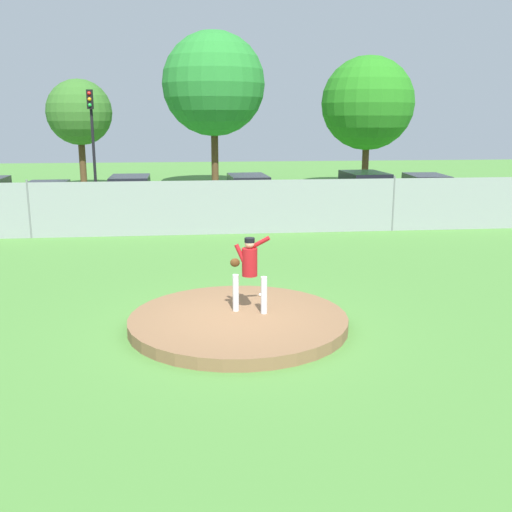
{
  "coord_description": "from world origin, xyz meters",
  "views": [
    {
      "loc": [
        -0.87,
        -11.59,
        4.25
      ],
      "look_at": [
        0.5,
        1.22,
        1.22
      ],
      "focal_mm": 41.71,
      "sensor_mm": 36.0,
      "label": 1
    }
  ],
  "objects_px": {
    "parked_car_champagne": "(248,195)",
    "traffic_cone_orange": "(205,213)",
    "parked_car_white": "(47,201)",
    "parked_car_charcoal": "(425,195)",
    "parked_car_navy": "(364,192)",
    "baseball": "(260,295)",
    "traffic_light_near": "(92,128)",
    "parked_car_silver": "(131,197)",
    "pitcher_youth": "(249,267)"
  },
  "relations": [
    {
      "from": "parked_car_charcoal",
      "to": "parked_car_silver",
      "type": "relative_size",
      "value": 1.02
    },
    {
      "from": "baseball",
      "to": "parked_car_champagne",
      "type": "relative_size",
      "value": 0.02
    },
    {
      "from": "parked_car_champagne",
      "to": "parked_car_charcoal",
      "type": "bearing_deg",
      "value": -5.98
    },
    {
      "from": "parked_car_champagne",
      "to": "traffic_cone_orange",
      "type": "relative_size",
      "value": 8.47
    },
    {
      "from": "parked_car_charcoal",
      "to": "parked_car_silver",
      "type": "height_order",
      "value": "parked_car_silver"
    },
    {
      "from": "baseball",
      "to": "parked_car_navy",
      "type": "relative_size",
      "value": 0.02
    },
    {
      "from": "traffic_cone_orange",
      "to": "baseball",
      "type": "bearing_deg",
      "value": -85.36
    },
    {
      "from": "parked_car_charcoal",
      "to": "parked_car_navy",
      "type": "bearing_deg",
      "value": 163.12
    },
    {
      "from": "traffic_light_near",
      "to": "traffic_cone_orange",
      "type": "bearing_deg",
      "value": -42.88
    },
    {
      "from": "baseball",
      "to": "parked_car_champagne",
      "type": "distance_m",
      "value": 13.7
    },
    {
      "from": "baseball",
      "to": "traffic_light_near",
      "type": "bearing_deg",
      "value": 110.09
    },
    {
      "from": "parked_car_navy",
      "to": "traffic_cone_orange",
      "type": "bearing_deg",
      "value": -168.8
    },
    {
      "from": "parked_car_navy",
      "to": "parked_car_white",
      "type": "bearing_deg",
      "value": -177.39
    },
    {
      "from": "parked_car_silver",
      "to": "parked_car_white",
      "type": "xyz_separation_m",
      "value": [
        -3.45,
        -0.45,
        -0.08
      ]
    },
    {
      "from": "parked_car_champagne",
      "to": "parked_car_white",
      "type": "relative_size",
      "value": 1.11
    },
    {
      "from": "baseball",
      "to": "parked_car_charcoal",
      "type": "relative_size",
      "value": 0.02
    },
    {
      "from": "pitcher_youth",
      "to": "parked_car_champagne",
      "type": "relative_size",
      "value": 0.35
    },
    {
      "from": "parked_car_charcoal",
      "to": "parked_car_white",
      "type": "height_order",
      "value": "parked_car_charcoal"
    },
    {
      "from": "baseball",
      "to": "traffic_light_near",
      "type": "xyz_separation_m",
      "value": [
        -6.23,
        17.03,
        3.42
      ]
    },
    {
      "from": "baseball",
      "to": "parked_car_charcoal",
      "type": "height_order",
      "value": "parked_car_charcoal"
    },
    {
      "from": "parked_car_white",
      "to": "traffic_cone_orange",
      "type": "relative_size",
      "value": 7.62
    },
    {
      "from": "parked_car_navy",
      "to": "traffic_light_near",
      "type": "bearing_deg",
      "value": 164.8
    },
    {
      "from": "traffic_cone_orange",
      "to": "parked_car_white",
      "type": "bearing_deg",
      "value": 173.01
    },
    {
      "from": "parked_car_navy",
      "to": "parked_car_white",
      "type": "height_order",
      "value": "parked_car_navy"
    },
    {
      "from": "baseball",
      "to": "parked_car_silver",
      "type": "bearing_deg",
      "value": 107.31
    },
    {
      "from": "pitcher_youth",
      "to": "traffic_light_near",
      "type": "height_order",
      "value": "traffic_light_near"
    },
    {
      "from": "parked_car_charcoal",
      "to": "traffic_light_near",
      "type": "distance_m",
      "value": 16.03
    },
    {
      "from": "baseball",
      "to": "parked_car_navy",
      "type": "xyz_separation_m",
      "value": [
        6.35,
        13.61,
        0.56
      ]
    },
    {
      "from": "parked_car_charcoal",
      "to": "traffic_cone_orange",
      "type": "distance_m",
      "value": 9.98
    },
    {
      "from": "baseball",
      "to": "parked_car_charcoal",
      "type": "xyz_separation_m",
      "value": [
        8.96,
        12.82,
        0.53
      ]
    },
    {
      "from": "parked_car_white",
      "to": "traffic_cone_orange",
      "type": "bearing_deg",
      "value": -6.99
    },
    {
      "from": "parked_car_navy",
      "to": "parked_car_charcoal",
      "type": "bearing_deg",
      "value": -16.88
    },
    {
      "from": "parked_car_navy",
      "to": "traffic_light_near",
      "type": "height_order",
      "value": "traffic_light_near"
    },
    {
      "from": "parked_car_champagne",
      "to": "traffic_cone_orange",
      "type": "bearing_deg",
      "value": -143.19
    },
    {
      "from": "traffic_light_near",
      "to": "parked_car_silver",
      "type": "bearing_deg",
      "value": -60.43
    },
    {
      "from": "parked_car_champagne",
      "to": "pitcher_youth",
      "type": "bearing_deg",
      "value": -95.29
    },
    {
      "from": "pitcher_youth",
      "to": "traffic_cone_orange",
      "type": "distance_m",
      "value": 13.29
    },
    {
      "from": "parked_car_champagne",
      "to": "parked_car_white",
      "type": "bearing_deg",
      "value": -175.52
    },
    {
      "from": "baseball",
      "to": "parked_car_champagne",
      "type": "xyz_separation_m",
      "value": [
        1.01,
        13.65,
        0.53
      ]
    },
    {
      "from": "parked_car_champagne",
      "to": "parked_car_silver",
      "type": "height_order",
      "value": "parked_car_silver"
    },
    {
      "from": "parked_car_navy",
      "to": "baseball",
      "type": "bearing_deg",
      "value": -115.0
    },
    {
      "from": "parked_car_charcoal",
      "to": "parked_car_white",
      "type": "distance_m",
      "value": 16.59
    },
    {
      "from": "parked_car_white",
      "to": "traffic_light_near",
      "type": "distance_m",
      "value": 5.22
    },
    {
      "from": "parked_car_navy",
      "to": "traffic_cone_orange",
      "type": "relative_size",
      "value": 8.84
    },
    {
      "from": "pitcher_youth",
      "to": "parked_car_charcoal",
      "type": "distance_m",
      "value": 16.74
    },
    {
      "from": "parked_car_silver",
      "to": "traffic_cone_orange",
      "type": "xyz_separation_m",
      "value": [
        3.2,
        -1.26,
        -0.56
      ]
    },
    {
      "from": "pitcher_youth",
      "to": "parked_car_navy",
      "type": "relative_size",
      "value": 0.34
    },
    {
      "from": "parked_car_silver",
      "to": "traffic_light_near",
      "type": "bearing_deg",
      "value": 119.57
    },
    {
      "from": "parked_car_navy",
      "to": "parked_car_white",
      "type": "relative_size",
      "value": 1.16
    },
    {
      "from": "parked_car_champagne",
      "to": "traffic_light_near",
      "type": "distance_m",
      "value": 8.49
    }
  ]
}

